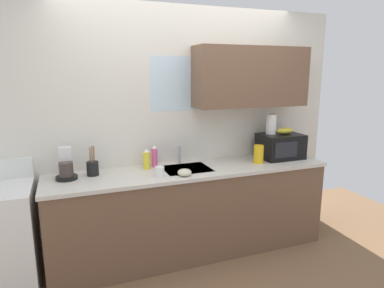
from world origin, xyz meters
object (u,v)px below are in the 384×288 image
Objects in this scene: paper_towel_roll at (271,124)px; dish_soap_bottle_pink at (154,157)px; utensil_crock at (93,168)px; cereal_canister at (259,154)px; dish_soap_bottle_yellow at (147,159)px; banana_bunch at (285,131)px; mug_white at (160,172)px; microwave at (280,146)px; small_bowl at (185,172)px; coffee_maker at (66,167)px.

paper_towel_roll is 1.33m from dish_soap_bottle_pink.
utensil_crock is (-0.61, -0.08, -0.03)m from dish_soap_bottle_pink.
cereal_canister is 1.68m from utensil_crock.
dish_soap_bottle_yellow is at bearing 177.90° from paper_towel_roll.
mug_white is at bearing -172.73° from banana_bunch.
mug_white is at bearing -169.85° from paper_towel_roll.
microwave is 1.41m from dish_soap_bottle_pink.
microwave is 3.54× the size of small_bowl.
microwave reaches higher than cereal_canister.
cereal_canister is at bearing -165.62° from banana_bunch.
mug_white is (-1.44, -0.19, -0.09)m from microwave.
paper_towel_roll is at bearing -4.40° from dish_soap_bottle_pink.
paper_towel_roll reaches higher than cereal_canister.
coffee_maker is 1.91m from cereal_canister.
banana_bunch is 0.70× the size of utensil_crock.
cereal_canister is at bearing -9.90° from dish_soap_bottle_yellow.
mug_white is 0.33× the size of utensil_crock.
dish_soap_bottle_yellow reaches higher than small_bowl.
paper_towel_roll is at bearing 161.57° from banana_bunch.
coffee_maker is 0.75m from dish_soap_bottle_yellow.
banana_bunch is at bearing -18.43° from paper_towel_roll.
paper_towel_roll is 1.94m from utensil_crock.
dish_soap_bottle_pink is at bearing 173.82° from microwave.
dish_soap_bottle_yellow is 1.09× the size of cereal_canister.
microwave is 4.84× the size of mug_white.
utensil_crock is (-0.52, -0.03, -0.03)m from dish_soap_bottle_yellow.
small_bowl is at bearing -22.02° from utensil_crock.
mug_white is (0.80, -0.25, -0.06)m from coffee_maker.
dish_soap_bottle_pink is 1.18× the size of cereal_canister.
utensil_crock reaches higher than coffee_maker.
microwave is 1.64× the size of coffee_maker.
banana_bunch is 0.18m from paper_towel_roll.
dish_soap_bottle_yellow is at bearing 100.17° from mug_white.
dish_soap_bottle_yellow is at bearing 3.46° from utensil_crock.
banana_bunch is 1.52m from mug_white.
small_bowl is (0.79, -0.32, -0.04)m from utensil_crock.
paper_towel_roll reaches higher than microwave.
dish_soap_bottle_yellow is (-1.54, 0.10, -0.21)m from banana_bunch.
coffee_maker is 2.15× the size of small_bowl.
cereal_canister is (-0.39, -0.10, -0.21)m from banana_bunch.
dish_soap_bottle_pink is 0.44m from small_bowl.
dish_soap_bottle_yellow is at bearing -152.00° from dish_soap_bottle_pink.
dish_soap_bottle_pink is at bearing 83.29° from mug_white.
dish_soap_bottle_yellow is 2.19× the size of mug_white.
paper_towel_roll reaches higher than dish_soap_bottle_yellow.
small_bowl is at bearing -16.81° from coffee_maker.
dish_soap_bottle_pink is 1.09m from cereal_canister.
banana_bunch reaches higher than utensil_crock.
paper_towel_roll is 1.40m from mug_white.
paper_towel_roll is 0.79× the size of coffee_maker.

